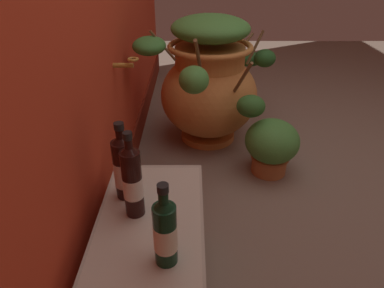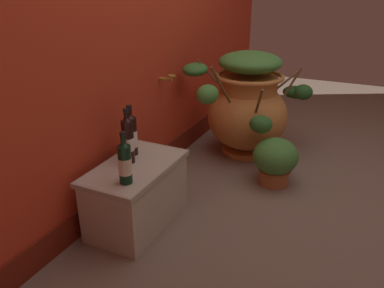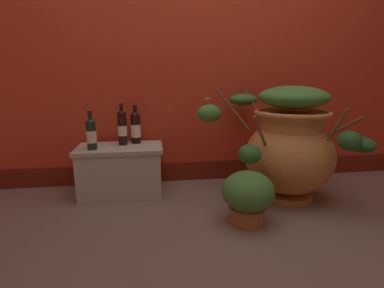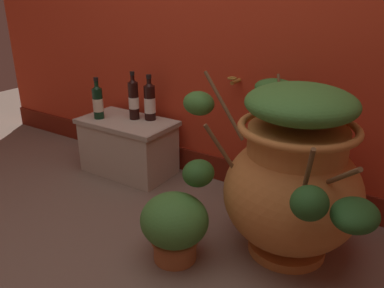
{
  "view_description": "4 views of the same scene",
  "coord_description": "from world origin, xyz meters",
  "px_view_note": "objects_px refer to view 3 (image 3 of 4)",
  "views": [
    {
      "loc": [
        -1.56,
        0.71,
        1.22
      ],
      "look_at": [
        -0.04,
        0.71,
        0.33
      ],
      "focal_mm": 31.95,
      "sensor_mm": 36.0,
      "label": 1
    },
    {
      "loc": [
        -2.32,
        -0.3,
        1.39
      ],
      "look_at": [
        -0.01,
        0.8,
        0.28
      ],
      "focal_mm": 36.35,
      "sensor_mm": 36.0,
      "label": 2
    },
    {
      "loc": [
        -0.4,
        -1.41,
        0.92
      ],
      "look_at": [
        -0.09,
        0.78,
        0.41
      ],
      "focal_mm": 27.43,
      "sensor_mm": 36.0,
      "label": 3
    },
    {
      "loc": [
        1.14,
        -1.08,
        1.26
      ],
      "look_at": [
        0.01,
        0.67,
        0.42
      ],
      "focal_mm": 37.43,
      "sensor_mm": 36.0,
      "label": 4
    }
  ],
  "objects_px": {
    "wine_bottle_left": "(122,127)",
    "wine_bottle_middle": "(136,127)",
    "wine_bottle_right": "(91,133)",
    "potted_shrub": "(248,195)",
    "terracotta_urn": "(289,145)"
  },
  "relations": [
    {
      "from": "wine_bottle_left",
      "to": "wine_bottle_middle",
      "type": "distance_m",
      "value": 0.11
    },
    {
      "from": "wine_bottle_left",
      "to": "potted_shrub",
      "type": "relative_size",
      "value": 0.95
    },
    {
      "from": "terracotta_urn",
      "to": "wine_bottle_middle",
      "type": "bearing_deg",
      "value": 162.06
    },
    {
      "from": "wine_bottle_left",
      "to": "potted_shrub",
      "type": "bearing_deg",
      "value": -39.8
    },
    {
      "from": "wine_bottle_right",
      "to": "wine_bottle_middle",
      "type": "bearing_deg",
      "value": 28.77
    },
    {
      "from": "wine_bottle_right",
      "to": "potted_shrub",
      "type": "bearing_deg",
      "value": -28.26
    },
    {
      "from": "terracotta_urn",
      "to": "wine_bottle_left",
      "type": "xyz_separation_m",
      "value": [
        -1.24,
        0.32,
        0.11
      ]
    },
    {
      "from": "wine_bottle_middle",
      "to": "potted_shrub",
      "type": "bearing_deg",
      "value": -45.52
    },
    {
      "from": "terracotta_urn",
      "to": "wine_bottle_right",
      "type": "bearing_deg",
      "value": 172.32
    },
    {
      "from": "wine_bottle_left",
      "to": "wine_bottle_middle",
      "type": "xyz_separation_m",
      "value": [
        0.1,
        0.05,
        -0.01
      ]
    },
    {
      "from": "wine_bottle_middle",
      "to": "potted_shrub",
      "type": "distance_m",
      "value": 1.07
    },
    {
      "from": "wine_bottle_right",
      "to": "wine_bottle_left",
      "type": "bearing_deg",
      "value": 30.31
    },
    {
      "from": "terracotta_urn",
      "to": "wine_bottle_left",
      "type": "relative_size",
      "value": 3.36
    },
    {
      "from": "wine_bottle_right",
      "to": "potted_shrub",
      "type": "xyz_separation_m",
      "value": [
        1.03,
        -0.55,
        -0.32
      ]
    },
    {
      "from": "wine_bottle_right",
      "to": "potted_shrub",
      "type": "distance_m",
      "value": 1.21
    }
  ]
}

